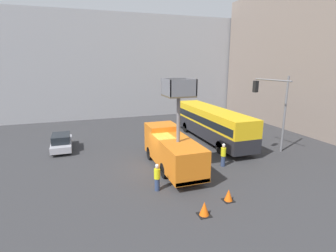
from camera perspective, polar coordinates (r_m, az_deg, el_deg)
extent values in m
plane|color=#333335|center=(20.24, -2.84, -8.89)|extent=(120.00, 120.00, 0.00)
cube|color=#9E9EA3|center=(42.66, -12.45, 12.56)|extent=(44.00, 10.00, 14.37)
cube|color=gray|center=(36.36, 32.30, 12.41)|extent=(10.00, 28.00, 16.53)
cube|color=orange|center=(21.53, -1.40, -2.75)|extent=(2.33, 2.23, 2.41)
cube|color=orange|center=(18.26, 2.19, -6.44)|extent=(2.33, 5.20, 2.02)
cube|color=red|center=(16.43, 5.46, -12.13)|extent=(2.29, 0.10, 0.24)
cylinder|color=black|center=(21.62, -3.96, -5.92)|extent=(0.30, 1.05, 1.05)
cylinder|color=black|center=(22.20, 1.13, -5.36)|extent=(0.30, 1.05, 1.05)
cylinder|color=black|center=(18.30, -0.85, -9.62)|extent=(0.30, 1.05, 1.05)
cylinder|color=black|center=(18.98, 5.06, -8.79)|extent=(0.30, 1.05, 1.05)
cylinder|color=slate|center=(17.55, 2.26, 1.42)|extent=(0.24, 0.24, 3.10)
cube|color=brown|center=(17.28, 2.31, 6.61)|extent=(1.83, 1.83, 0.10)
cube|color=slate|center=(16.93, -0.45, 8.43)|extent=(0.08, 1.83, 1.05)
cube|color=slate|center=(17.56, 5.01, 8.57)|extent=(0.08, 1.83, 1.05)
cube|color=slate|center=(18.04, 1.31, 8.75)|extent=(1.83, 0.08, 1.05)
cube|color=slate|center=(16.42, 3.46, 8.24)|extent=(1.83, 0.08, 1.05)
cube|color=#232328|center=(26.98, 9.34, -0.80)|extent=(2.58, 12.41, 1.25)
cube|color=yellow|center=(26.68, 9.45, 2.10)|extent=(2.58, 12.41, 1.53)
cube|color=black|center=(26.72, 9.44, 1.61)|extent=(2.60, 11.91, 0.67)
cylinder|color=black|center=(29.99, 3.90, -0.26)|extent=(0.30, 1.13, 1.13)
cylinder|color=black|center=(30.93, 7.80, 0.07)|extent=(0.30, 1.13, 1.13)
cylinder|color=black|center=(23.38, 11.29, -4.54)|extent=(0.30, 1.13, 1.13)
cylinder|color=black|center=(24.58, 15.90, -3.91)|extent=(0.30, 1.13, 1.13)
cylinder|color=slate|center=(24.88, 24.03, 2.23)|extent=(0.18, 0.18, 6.67)
cylinder|color=slate|center=(23.15, 21.85, 9.27)|extent=(0.59, 3.61, 0.13)
cube|color=black|center=(21.87, 18.53, 8.15)|extent=(0.36, 0.36, 0.90)
sphere|color=red|center=(21.85, 18.58, 8.80)|extent=(0.20, 0.20, 0.20)
cylinder|color=navy|center=(16.65, -2.37, -12.58)|extent=(0.32, 0.32, 0.80)
cylinder|color=yellow|center=(16.35, -2.40, -10.33)|extent=(0.38, 0.38, 0.63)
sphere|color=tan|center=(16.18, -2.41, -8.96)|extent=(0.22, 0.22, 0.22)
sphere|color=white|center=(16.14, -2.42, -8.64)|extent=(0.23, 0.23, 0.23)
cylinder|color=navy|center=(20.66, 11.87, -7.47)|extent=(0.32, 0.32, 0.83)
cylinder|color=yellow|center=(20.41, 11.98, -5.53)|extent=(0.38, 0.38, 0.65)
sphere|color=tan|center=(20.28, 12.04, -4.35)|extent=(0.22, 0.22, 0.22)
sphere|color=white|center=(20.25, 12.05, -4.08)|extent=(0.24, 0.24, 0.24)
cube|color=black|center=(14.55, 7.86, -18.62)|extent=(0.67, 0.67, 0.03)
cone|color=#F25B0F|center=(14.36, 7.91, -17.38)|extent=(0.53, 0.53, 0.76)
cube|color=black|center=(16.08, 12.98, -15.50)|extent=(0.62, 0.62, 0.03)
cone|color=#F25B0F|center=(15.92, 13.05, -14.43)|extent=(0.50, 0.50, 0.71)
cube|color=#A8A8B2|center=(25.77, -22.12, -3.63)|extent=(1.71, 4.28, 0.55)
cube|color=black|center=(25.40, -22.26, -2.45)|extent=(1.50, 2.35, 0.67)
cylinder|color=black|center=(27.16, -23.51, -3.41)|extent=(0.22, 0.64, 0.64)
cylinder|color=black|center=(27.06, -20.41, -3.18)|extent=(0.22, 0.64, 0.64)
cylinder|color=black|center=(24.63, -23.91, -5.14)|extent=(0.22, 0.64, 0.64)
cylinder|color=black|center=(24.53, -20.49, -4.89)|extent=(0.22, 0.64, 0.64)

